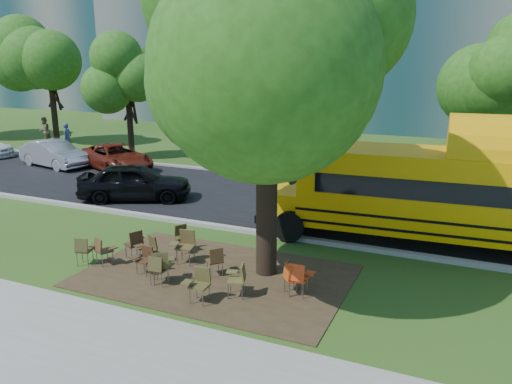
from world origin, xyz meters
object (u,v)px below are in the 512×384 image
at_px(chair_5, 199,281).
at_px(bg_car_silver, 54,154).
at_px(chair_12, 290,274).
at_px(chair_3, 145,257).
at_px(chair_4, 159,267).
at_px(chair_14, 185,243).
at_px(pedestrian_b, 45,131).
at_px(chair_0, 84,248).
at_px(chair_1, 103,249).
at_px(school_bus, 480,196).
at_px(black_car, 135,182).
at_px(chair_8, 135,242).
at_px(bg_car_red, 116,157).
at_px(chair_7, 292,276).
at_px(chair_2, 161,264).
at_px(main_tree, 268,51).
at_px(chair_13, 299,276).
at_px(chair_9, 149,247).
at_px(chair_10, 182,236).
at_px(chair_6, 238,277).
at_px(pedestrian_a, 68,138).
at_px(chair_11, 216,258).

relative_size(chair_5, bg_car_silver, 0.20).
distance_m(chair_5, chair_12, 2.27).
bearing_deg(chair_3, chair_4, 150.46).
height_order(chair_14, pedestrian_b, pedestrian_b).
bearing_deg(chair_0, chair_1, 3.40).
xyz_separation_m(chair_1, chair_5, (3.59, -0.84, 0.03)).
xyz_separation_m(school_bus, chair_14, (-7.53, -4.40, -1.12)).
distance_m(chair_1, black_car, 6.88).
bearing_deg(school_bus, pedestrian_b, 156.81).
bearing_deg(chair_1, chair_8, 75.98).
xyz_separation_m(chair_5, bg_car_red, (-11.53, 11.29, 0.14)).
distance_m(chair_0, chair_7, 6.00).
bearing_deg(chair_2, bg_car_silver, 109.94).
distance_m(chair_1, chair_7, 5.48).
xyz_separation_m(main_tree, chair_3, (-2.98, -1.35, -5.34)).
distance_m(main_tree, bg_car_red, 16.16).
bearing_deg(chair_14, pedestrian_b, -45.85).
bearing_deg(chair_13, chair_12, 144.53).
distance_m(chair_12, pedestrian_b, 27.61).
relative_size(chair_9, chair_10, 0.98).
xyz_separation_m(chair_1, chair_6, (4.31, -0.22, 0.02)).
distance_m(chair_9, bg_car_silver, 15.55).
distance_m(chair_0, chair_9, 1.80).
xyz_separation_m(chair_14, bg_car_red, (-9.95, 9.36, 0.09)).
relative_size(school_bus, chair_10, 14.63).
bearing_deg(main_tree, chair_7, -42.13).
distance_m(chair_5, chair_8, 3.42).
height_order(main_tree, chair_6, main_tree).
bearing_deg(main_tree, chair_4, -140.45).
height_order(school_bus, chair_6, school_bus).
relative_size(chair_12, chair_14, 0.80).
distance_m(chair_6, pedestrian_b, 27.18).
height_order(chair_7, chair_9, chair_9).
xyz_separation_m(chair_13, chair_14, (-3.65, 0.72, 0.04)).
bearing_deg(chair_14, chair_4, 86.05).
xyz_separation_m(chair_1, bg_car_red, (-7.94, 10.45, 0.17)).
bearing_deg(pedestrian_a, chair_9, -137.23).
bearing_deg(chair_11, black_car, 92.89).
relative_size(school_bus, chair_9, 14.89).
relative_size(chair_6, chair_8, 0.97).
bearing_deg(chair_8, chair_5, -92.86).
height_order(chair_4, black_car, black_car).
relative_size(chair_4, chair_8, 0.94).
height_order(chair_8, chair_11, chair_8).
relative_size(chair_5, chair_13, 0.98).
xyz_separation_m(chair_7, chair_13, (0.18, -0.01, 0.05)).
xyz_separation_m(main_tree, chair_10, (-2.92, 0.42, -5.30)).
relative_size(chair_5, chair_14, 0.90).
bearing_deg(chair_11, chair_12, -49.88).
distance_m(main_tree, chair_0, 7.38).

